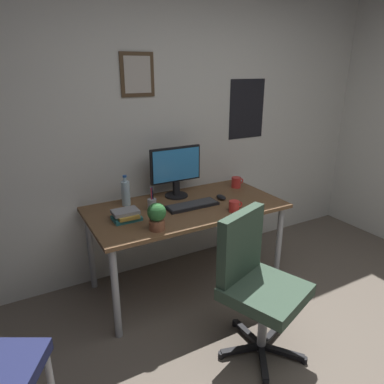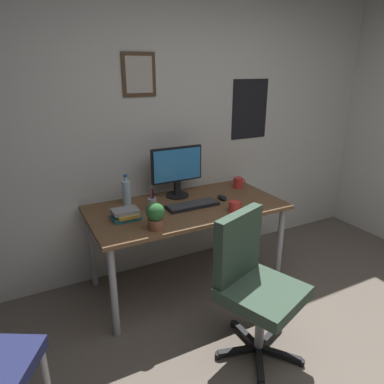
# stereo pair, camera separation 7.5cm
# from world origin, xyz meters

# --- Properties ---
(wall_back) EXTENTS (4.40, 0.10, 2.60)m
(wall_back) POSITION_xyz_m (0.00, 2.15, 1.30)
(wall_back) COLOR silver
(wall_back) RESTS_ON ground_plane
(desk) EXTENTS (1.57, 0.80, 0.73)m
(desk) POSITION_xyz_m (-0.20, 1.67, 0.66)
(desk) COLOR brown
(desk) RESTS_ON ground_plane
(office_chair) EXTENTS (0.59, 0.60, 0.95)m
(office_chair) POSITION_xyz_m (-0.16, 0.81, 0.53)
(office_chair) COLOR #334738
(office_chair) RESTS_ON ground_plane
(monitor) EXTENTS (0.46, 0.20, 0.43)m
(monitor) POSITION_xyz_m (-0.17, 1.91, 0.97)
(monitor) COLOR black
(monitor) RESTS_ON desk
(keyboard) EXTENTS (0.43, 0.15, 0.03)m
(keyboard) POSITION_xyz_m (-0.16, 1.63, 0.74)
(keyboard) COLOR black
(keyboard) RESTS_ON desk
(computer_mouse) EXTENTS (0.06, 0.11, 0.04)m
(computer_mouse) POSITION_xyz_m (0.14, 1.66, 0.75)
(computer_mouse) COLOR black
(computer_mouse) RESTS_ON desk
(water_bottle) EXTENTS (0.07, 0.07, 0.25)m
(water_bottle) POSITION_xyz_m (-0.61, 1.92, 0.84)
(water_bottle) COLOR silver
(water_bottle) RESTS_ON desk
(coffee_mug_near) EXTENTS (0.13, 0.09, 0.10)m
(coffee_mug_near) POSITION_xyz_m (0.44, 1.86, 0.78)
(coffee_mug_near) COLOR red
(coffee_mug_near) RESTS_ON desk
(coffee_mug_far) EXTENTS (0.12, 0.08, 0.09)m
(coffee_mug_far) POSITION_xyz_m (0.08, 1.39, 0.77)
(coffee_mug_far) COLOR red
(coffee_mug_far) RESTS_ON desk
(potted_plant) EXTENTS (0.13, 0.13, 0.19)m
(potted_plant) POSITION_xyz_m (-0.58, 1.38, 0.84)
(potted_plant) COLOR brown
(potted_plant) RESTS_ON desk
(pen_cup) EXTENTS (0.07, 0.07, 0.20)m
(pen_cup) POSITION_xyz_m (-0.48, 1.72, 0.79)
(pen_cup) COLOR #9EA0A5
(pen_cup) RESTS_ON desk
(book_stack_left) EXTENTS (0.20, 0.17, 0.08)m
(book_stack_left) POSITION_xyz_m (-0.71, 1.64, 0.77)
(book_stack_left) COLOR #26727A
(book_stack_left) RESTS_ON desk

